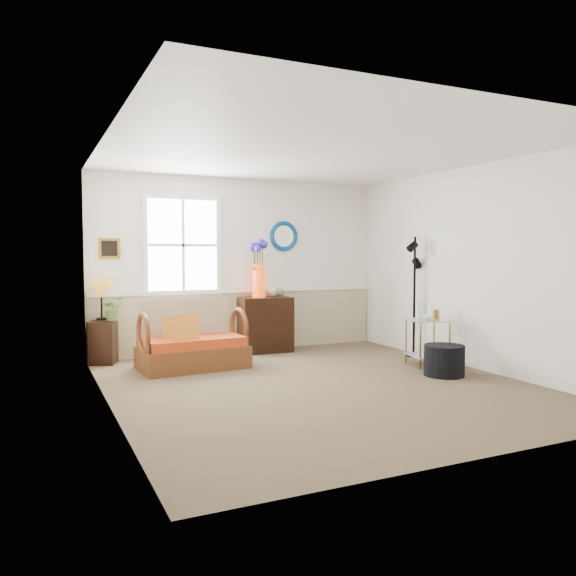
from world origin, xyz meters
name	(u,v)px	position (x,y,z in m)	size (l,w,h in m)	color
floor	(318,385)	(0.00, 0.00, 0.00)	(4.50, 5.00, 0.01)	brown
ceiling	(319,152)	(0.00, 0.00, 2.60)	(4.50, 5.00, 0.01)	white
walls	(319,270)	(0.00, 0.00, 1.30)	(4.51, 5.01, 2.60)	white
wainscot	(242,321)	(0.00, 2.48, 0.45)	(4.46, 0.02, 0.90)	tan
chair_rail	(242,290)	(0.00, 2.47, 0.92)	(4.46, 0.04, 0.06)	white
window	(183,245)	(-0.90, 2.47, 1.60)	(1.14, 0.06, 1.44)	white
picture	(109,248)	(-1.92, 2.48, 1.55)	(0.28, 0.03, 0.28)	#B07C23
mirror	(284,236)	(0.70, 2.48, 1.75)	(0.47, 0.47, 0.07)	#00529B
loveseat	(193,335)	(-1.03, 1.49, 0.44)	(1.34, 0.76, 0.87)	brown
throw_pillow	(181,332)	(-1.20, 1.40, 0.49)	(0.42, 0.10, 0.42)	orange
lamp_stand	(103,342)	(-2.05, 2.30, 0.29)	(0.33, 0.33, 0.58)	black
table_lamp	(101,301)	(-2.06, 2.30, 0.84)	(0.29, 0.29, 0.53)	#C48F1C
potted_plant	(113,311)	(-1.92, 2.28, 0.70)	(0.29, 0.32, 0.25)	#507838
cabinet	(265,324)	(0.28, 2.26, 0.41)	(0.77, 0.50, 0.83)	black
flower_vase	(259,269)	(0.19, 2.24, 1.25)	(0.25, 0.25, 0.84)	#E43F0C
side_table	(427,342)	(1.82, 0.36, 0.31)	(0.49, 0.49, 0.62)	olive
tabletop_items	(428,311)	(1.84, 0.38, 0.73)	(0.36, 0.36, 0.22)	silver
floor_lamp	(414,297)	(2.10, 1.01, 0.86)	(0.25, 0.25, 1.72)	black
ottoman	(444,360)	(1.62, -0.21, 0.19)	(0.49, 0.49, 0.37)	black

